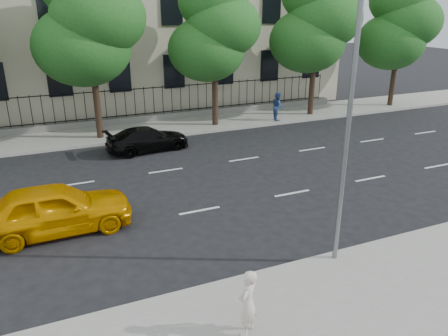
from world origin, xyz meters
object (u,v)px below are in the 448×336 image
Objects in this scene: yellow_taxi at (54,209)px; black_sedan at (148,139)px; woman_near at (248,303)px; street_light at (339,86)px.

black_sedan is (4.96, 7.32, -0.22)m from yellow_taxi.
yellow_taxi is 7.93m from woman_near.
street_light reaches higher than woman_near.
yellow_taxi reaches higher than black_sedan.
woman_near is (3.68, -7.03, 0.12)m from yellow_taxi.
street_light is 1.87× the size of black_sedan.
woman_near reaches higher than black_sedan.
yellow_taxi is 8.84m from black_sedan.
woman_near reaches higher than yellow_taxi.
street_light is 9.80m from yellow_taxi.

